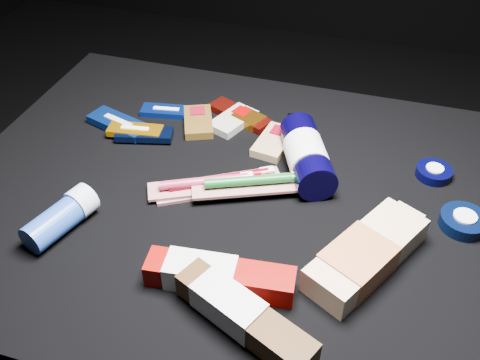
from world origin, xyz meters
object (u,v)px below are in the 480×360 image
(bodywash_bottle, at_px, (365,256))
(deodorant_stick, at_px, (62,217))
(lotion_bottle, at_px, (307,155))
(toothpaste_carton_red, at_px, (213,275))

(bodywash_bottle, bearing_deg, deodorant_stick, -144.04)
(deodorant_stick, bearing_deg, lotion_bottle, 54.14)
(lotion_bottle, distance_m, toothpaste_carton_red, 0.31)
(bodywash_bottle, xyz_separation_m, toothpaste_carton_red, (-0.20, -0.10, -0.00))
(lotion_bottle, relative_size, deodorant_stick, 1.66)
(bodywash_bottle, relative_size, toothpaste_carton_red, 1.05)
(deodorant_stick, bearing_deg, bodywash_bottle, 24.29)
(bodywash_bottle, distance_m, deodorant_stick, 0.47)
(bodywash_bottle, bearing_deg, toothpaste_carton_red, -125.64)
(lotion_bottle, height_order, bodywash_bottle, lotion_bottle)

